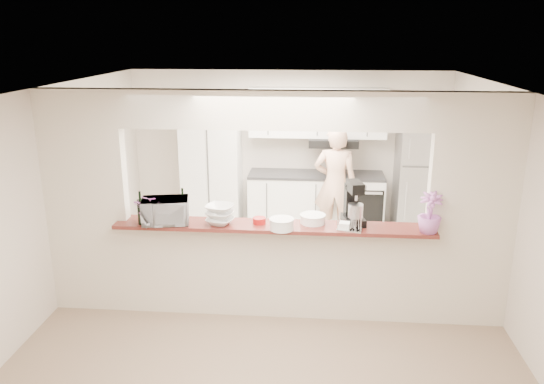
# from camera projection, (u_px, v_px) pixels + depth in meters

# --- Properties ---
(floor) EXTENTS (6.00, 6.00, 0.00)m
(floor) POSITION_uv_depth(u_px,v_px,m) (273.00, 313.00, 6.00)
(floor) COLOR gray
(floor) RESTS_ON ground
(tile_overlay) EXTENTS (5.00, 2.90, 0.01)m
(tile_overlay) POSITION_uv_depth(u_px,v_px,m) (282.00, 258.00, 7.48)
(tile_overlay) COLOR silver
(tile_overlay) RESTS_ON floor
(partition) EXTENTS (5.00, 0.15, 2.50)m
(partition) POSITION_uv_depth(u_px,v_px,m) (274.00, 188.00, 5.57)
(partition) COLOR beige
(partition) RESTS_ON floor
(bar_counter) EXTENTS (3.40, 0.38, 1.09)m
(bar_counter) POSITION_uv_depth(u_px,v_px,m) (273.00, 267.00, 5.83)
(bar_counter) COLOR beige
(bar_counter) RESTS_ON floor
(kitchen_cabinets) EXTENTS (3.15, 0.62, 2.25)m
(kitchen_cabinets) POSITION_uv_depth(u_px,v_px,m) (276.00, 170.00, 8.33)
(kitchen_cabinets) COLOR white
(kitchen_cabinets) RESTS_ON floor
(refrigerator) EXTENTS (0.75, 0.70, 1.70)m
(refrigerator) POSITION_uv_depth(u_px,v_px,m) (421.00, 182.00, 8.12)
(refrigerator) COLOR #9D9DA1
(refrigerator) RESTS_ON floor
(flower_left) EXTENTS (0.35, 0.32, 0.34)m
(flower_left) POSITION_uv_depth(u_px,v_px,m) (150.00, 209.00, 5.60)
(flower_left) COLOR #D571C5
(flower_left) RESTS_ON bar_counter
(wine_bottle_a) EXTENTS (0.07, 0.07, 0.36)m
(wine_bottle_a) POSITION_uv_depth(u_px,v_px,m) (141.00, 211.00, 5.61)
(wine_bottle_a) COLOR black
(wine_bottle_a) RESTS_ON bar_counter
(wine_bottle_b) EXTENTS (0.07, 0.07, 0.34)m
(wine_bottle_b) POSITION_uv_depth(u_px,v_px,m) (183.00, 206.00, 5.79)
(wine_bottle_b) COLOR black
(wine_bottle_b) RESTS_ON bar_counter
(toaster_oven) EXTENTS (0.55, 0.42, 0.27)m
(toaster_oven) POSITION_uv_depth(u_px,v_px,m) (165.00, 211.00, 5.64)
(toaster_oven) COLOR #ADADB2
(toaster_oven) RESTS_ON bar_counter
(serving_bowls) EXTENTS (0.35, 0.35, 0.21)m
(serving_bowls) POSITION_uv_depth(u_px,v_px,m) (220.00, 215.00, 5.61)
(serving_bowls) COLOR silver
(serving_bowls) RESTS_ON bar_counter
(plate_stack_a) EXTENTS (0.26, 0.26, 0.12)m
(plate_stack_a) POSITION_uv_depth(u_px,v_px,m) (282.00, 224.00, 5.48)
(plate_stack_a) COLOR white
(plate_stack_a) RESTS_ON bar_counter
(plate_stack_b) EXTENTS (0.27, 0.27, 0.10)m
(plate_stack_b) POSITION_uv_depth(u_px,v_px,m) (313.00, 219.00, 5.67)
(plate_stack_b) COLOR white
(plate_stack_b) RESTS_ON bar_counter
(red_bowl) EXTENTS (0.14, 0.14, 0.06)m
(red_bowl) POSITION_uv_depth(u_px,v_px,m) (259.00, 221.00, 5.66)
(red_bowl) COLOR maroon
(red_bowl) RESTS_ON bar_counter
(tan_bowl) EXTENTS (0.16, 0.16, 0.07)m
(tan_bowl) POSITION_uv_depth(u_px,v_px,m) (311.00, 218.00, 5.72)
(tan_bowl) COLOR #C9AF8D
(tan_bowl) RESTS_ON bar_counter
(utensil_caddy) EXTENTS (0.27, 0.19, 0.24)m
(utensil_caddy) POSITION_uv_depth(u_px,v_px,m) (350.00, 221.00, 5.45)
(utensil_caddy) COLOR silver
(utensil_caddy) RESTS_ON bar_counter
(stand_mixer) EXTENTS (0.26, 0.35, 0.47)m
(stand_mixer) POSITION_uv_depth(u_px,v_px,m) (353.00, 204.00, 5.62)
(stand_mixer) COLOR black
(stand_mixer) RESTS_ON bar_counter
(flower_right) EXTENTS (0.27, 0.27, 0.42)m
(flower_right) POSITION_uv_depth(u_px,v_px,m) (430.00, 213.00, 5.35)
(flower_right) COLOR #C46ECD
(flower_right) RESTS_ON bar_counter
(person) EXTENTS (0.68, 0.49, 1.75)m
(person) POSITION_uv_depth(u_px,v_px,m) (335.00, 185.00, 7.88)
(person) COLOR #DEAD90
(person) RESTS_ON floor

